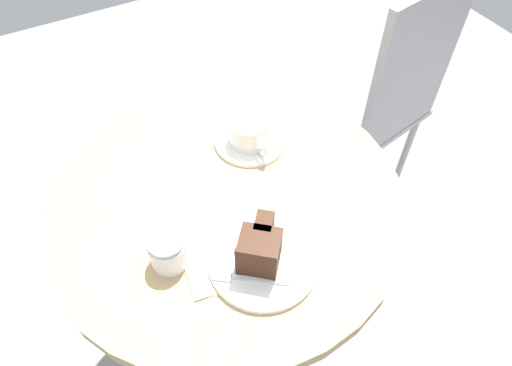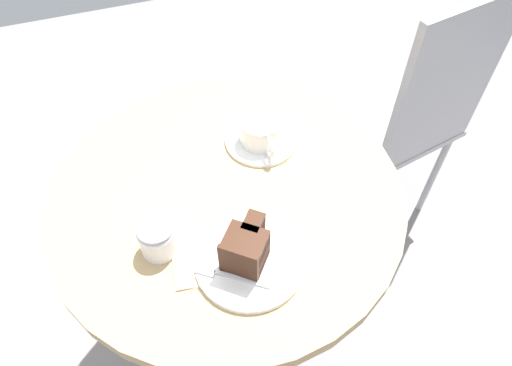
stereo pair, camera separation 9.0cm
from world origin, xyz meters
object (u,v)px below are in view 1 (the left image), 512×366
Objects in this scene: cafe_chair at (381,96)px; teaspoon at (258,126)px; saucer at (250,140)px; cake_plate at (263,261)px; cake_slice at (260,249)px; napkin at (225,256)px; coffee_cup at (250,131)px; fork at (241,278)px; sugar_pot at (168,250)px.

teaspoon is at bearing 3.44° from cafe_chair.
cake_plate is at bearing -24.03° from saucer.
saucer is 1.51× the size of cake_slice.
napkin is at bearing -128.90° from cake_plate.
coffee_cup is 0.06m from teaspoon.
cake_slice reaches higher than saucer.
coffee_cup is 0.30m from napkin.
cake_plate is 0.06m from fork.
cafe_chair is at bearing 123.01° from cake_plate.
fork is (0.29, -0.18, -0.02)m from coffee_cup.
coffee_cup is at bearing 125.70° from sugar_pot.
cake_slice is at bearing -112.02° from cake_plate.
cake_slice reaches higher than teaspoon.
fork is at bearing 21.14° from cafe_chair.
coffee_cup is 0.67× the size of napkin.
cake_plate is 1.72× the size of fork.
teaspoon is at bearing 126.43° from sugar_pot.
teaspoon is 0.35m from cake_slice.
cafe_chair is (-0.46, 0.74, -0.22)m from fork.
sugar_pot is (0.20, -0.27, 0.03)m from saucer.
saucer is 0.30m from napkin.
napkin is (-0.04, -0.05, -0.05)m from cake_slice.
cake_slice reaches higher than cake_plate.
teaspoon is at bearing 131.41° from coffee_cup.
saucer is 0.62m from cafe_chair.
cafe_chair is 11.94× the size of sugar_pot.
coffee_cup is at bearing -115.93° from teaspoon.
cake_plate is at bearing 22.17° from cafe_chair.
coffee_cup is at bearing -27.28° from saucer.
cafe_chair is at bearing 36.93° from teaspoon.
cake_slice is (0.28, -0.13, 0.04)m from saucer.
coffee_cup is 0.33m from sugar_pot.
sugar_pot reaches higher than fork.
saucer is 0.35m from fork.
fork is at bearing -73.64° from cake_plate.
coffee_cup is 0.63m from cafe_chair.
teaspoon is 0.58m from cafe_chair.
coffee_cup is 1.59× the size of sugar_pot.
sugar_pot is (0.19, -0.27, -0.00)m from coffee_cup.
cake_plate is 0.07m from napkin.
saucer is 0.34m from sugar_pot.
napkin is (0.23, -0.18, -0.04)m from coffee_cup.
fork reaches higher than teaspoon.
coffee_cup reaches higher than napkin.
saucer is at bearing 5.19° from cafe_chair.
napkin is at bearing -51.20° from fork.
napkin is 2.37× the size of sugar_pot.
cake_plate is at bearing -23.97° from coffee_cup.
teaspoon is 1.14× the size of sugar_pot.
napkin is at bearing -130.52° from cake_slice.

